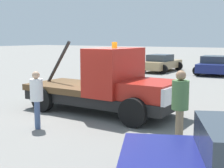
{
  "coord_description": "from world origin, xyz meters",
  "views": [
    {
      "loc": [
        6.05,
        -8.97,
        2.61
      ],
      "look_at": [
        0.5,
        0.0,
        1.05
      ],
      "focal_mm": 50.0,
      "sensor_mm": 36.0,
      "label": 1
    }
  ],
  "objects_px": {
    "parked_car_olive": "(118,61)",
    "parked_car_navy": "(215,65)",
    "person_near_truck": "(180,102)",
    "person_at_hood": "(37,96)",
    "tow_truck": "(108,86)",
    "parked_car_tan": "(161,63)"
  },
  "relations": [
    {
      "from": "tow_truck",
      "to": "person_near_truck",
      "type": "bearing_deg",
      "value": -28.47
    },
    {
      "from": "tow_truck",
      "to": "person_at_hood",
      "type": "height_order",
      "value": "tow_truck"
    },
    {
      "from": "parked_car_tan",
      "to": "person_near_truck",
      "type": "bearing_deg",
      "value": -154.31
    },
    {
      "from": "parked_car_olive",
      "to": "parked_car_navy",
      "type": "distance_m",
      "value": 8.17
    },
    {
      "from": "parked_car_navy",
      "to": "person_near_truck",
      "type": "bearing_deg",
      "value": -174.43
    },
    {
      "from": "parked_car_tan",
      "to": "parked_car_navy",
      "type": "height_order",
      "value": "same"
    },
    {
      "from": "person_near_truck",
      "to": "parked_car_navy",
      "type": "xyz_separation_m",
      "value": [
        -3.09,
        16.13,
        -0.42
      ]
    },
    {
      "from": "parked_car_tan",
      "to": "parked_car_navy",
      "type": "relative_size",
      "value": 0.93
    },
    {
      "from": "parked_car_olive",
      "to": "parked_car_navy",
      "type": "relative_size",
      "value": 1.01
    },
    {
      "from": "tow_truck",
      "to": "parked_car_navy",
      "type": "relative_size",
      "value": 1.15
    },
    {
      "from": "parked_car_olive",
      "to": "person_at_hood",
      "type": "bearing_deg",
      "value": -152.32
    },
    {
      "from": "person_at_hood",
      "to": "parked_car_tan",
      "type": "xyz_separation_m",
      "value": [
        -3.12,
        16.52,
        -0.32
      ]
    },
    {
      "from": "parked_car_tan",
      "to": "parked_car_olive",
      "type": "bearing_deg",
      "value": 87.03
    },
    {
      "from": "person_near_truck",
      "to": "parked_car_olive",
      "type": "xyz_separation_m",
      "value": [
        -11.26,
        16.07,
        -0.42
      ]
    },
    {
      "from": "tow_truck",
      "to": "parked_car_navy",
      "type": "distance_m",
      "value": 14.32
    },
    {
      "from": "parked_car_olive",
      "to": "parked_car_tan",
      "type": "relative_size",
      "value": 1.09
    },
    {
      "from": "person_at_hood",
      "to": "person_near_truck",
      "type": "bearing_deg",
      "value": 141.13
    },
    {
      "from": "tow_truck",
      "to": "person_at_hood",
      "type": "relative_size",
      "value": 3.39
    },
    {
      "from": "parked_car_navy",
      "to": "person_at_hood",
      "type": "bearing_deg",
      "value": 171.55
    },
    {
      "from": "tow_truck",
      "to": "parked_car_olive",
      "type": "distance_m",
      "value": 16.37
    },
    {
      "from": "person_at_hood",
      "to": "parked_car_navy",
      "type": "xyz_separation_m",
      "value": [
        0.94,
        16.9,
        -0.31
      ]
    },
    {
      "from": "person_near_truck",
      "to": "person_at_hood",
      "type": "relative_size",
      "value": 1.11
    }
  ]
}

